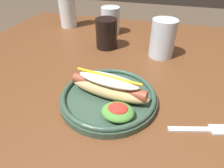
{
  "coord_description": "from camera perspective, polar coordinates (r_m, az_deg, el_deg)",
  "views": [
    {
      "loc": [
        0.06,
        -0.48,
        1.05
      ],
      "look_at": [
        -0.04,
        -0.11,
        0.77
      ],
      "focal_mm": 30.99,
      "sensor_mm": 36.0,
      "label": 1
    }
  ],
  "objects": [
    {
      "name": "hot_dog_plate",
      "position": [
        0.45,
        -0.9,
        -3.18
      ],
      "size": [
        0.23,
        0.23,
        0.08
      ],
      "color": "#334C3D",
      "rests_on": "dining_table"
    },
    {
      "name": "soda_cup",
      "position": [
        0.71,
        -1.63,
        14.66
      ],
      "size": [
        0.08,
        0.08,
        0.1
      ],
      "primitive_type": "cylinder",
      "color": "black",
      "rests_on": "dining_table"
    },
    {
      "name": "fork",
      "position": [
        0.44,
        25.29,
        -12.08
      ],
      "size": [
        0.12,
        0.05,
        0.0
      ],
      "rotation": [
        0.0,
        0.0,
        0.26
      ],
      "color": "silver",
      "rests_on": "dining_table"
    },
    {
      "name": "dining_table",
      "position": [
        0.63,
        6.61,
        -4.12
      ],
      "size": [
        1.24,
        0.97,
        0.74
      ],
      "color": "brown",
      "rests_on": "ground_plane"
    },
    {
      "name": "water_cup",
      "position": [
        0.84,
        -0.47,
        18.2
      ],
      "size": [
        0.08,
        0.08,
        0.11
      ],
      "primitive_type": "cylinder",
      "color": "silver",
      "rests_on": "dining_table"
    },
    {
      "name": "extra_cup",
      "position": [
        0.66,
        14.72,
        12.84
      ],
      "size": [
        0.08,
        0.08,
        0.12
      ],
      "primitive_type": "cylinder",
      "color": "silver",
      "rests_on": "dining_table"
    },
    {
      "name": "glass_bottle",
      "position": [
        0.93,
        -13.25,
        22.06
      ],
      "size": [
        0.07,
        0.07,
        0.25
      ],
      "color": "silver",
      "rests_on": "dining_table"
    }
  ]
}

